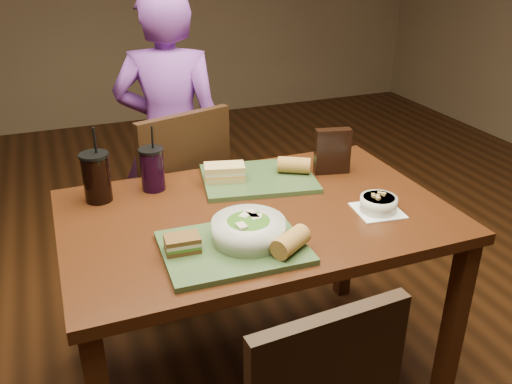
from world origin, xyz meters
TOP-DOWN VIEW (x-y plane):
  - ground at (0.00, 0.00)m, footprint 6.00×6.00m
  - dining_table at (0.00, 0.00)m, footprint 1.30×0.85m
  - chair_far at (-0.12, 0.59)m, footprint 0.52×0.53m
  - diner at (-0.08, 0.92)m, footprint 0.61×0.51m
  - tray_near at (-0.16, -0.22)m, footprint 0.43×0.33m
  - tray_far at (0.10, 0.23)m, footprint 0.47×0.39m
  - salad_bowl at (-0.10, -0.20)m, footprint 0.22×0.22m
  - soup_bowl at (0.39, -0.16)m, footprint 0.17×0.17m
  - sandwich_near at (-0.31, -0.19)m, footprint 0.11×0.08m
  - sandwich_far at (-0.03, 0.25)m, footprint 0.17×0.12m
  - baguette_near at (-0.01, -0.31)m, footprint 0.14×0.12m
  - baguette_far at (0.24, 0.21)m, footprint 0.14×0.12m
  - cup_cola at (-0.49, 0.28)m, footprint 0.10×0.10m
  - cup_berry at (-0.29, 0.30)m, footprint 0.09×0.09m
  - chip_bag at (0.40, 0.20)m, footprint 0.14×0.07m

SIDE VIEW (x-z plane):
  - ground at x=0.00m, z-range 0.00..0.00m
  - chair_far at x=-0.12m, z-range 0.05..1.02m
  - dining_table at x=0.00m, z-range 0.28..1.03m
  - diner at x=-0.08m, z-range 0.00..1.43m
  - tray_near at x=-0.16m, z-range 0.75..0.77m
  - tray_far at x=0.10m, z-range 0.75..0.77m
  - soup_bowl at x=0.39m, z-range 0.75..0.81m
  - sandwich_near at x=-0.31m, z-range 0.77..0.82m
  - sandwich_far at x=-0.03m, z-range 0.77..0.83m
  - baguette_near at x=-0.01m, z-range 0.77..0.83m
  - baguette_far at x=0.24m, z-range 0.77..0.83m
  - salad_bowl at x=-0.10m, z-range 0.77..0.84m
  - cup_berry at x=-0.29m, z-range 0.71..0.96m
  - cup_cola at x=-0.49m, z-range 0.70..0.98m
  - chip_bag at x=0.40m, z-range 0.75..0.93m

